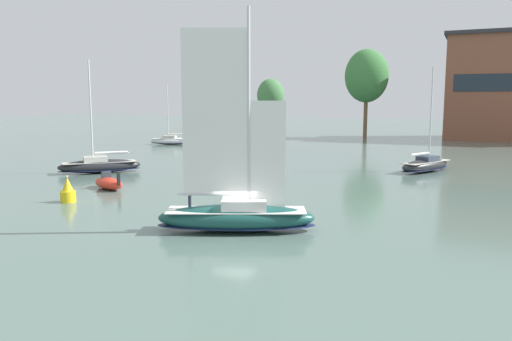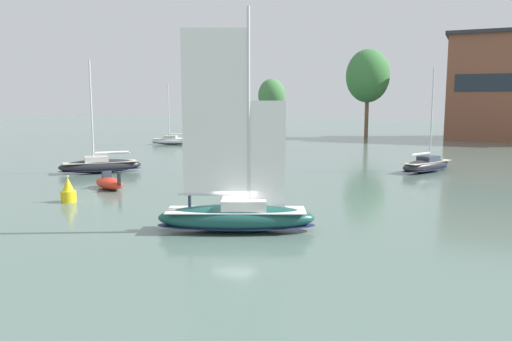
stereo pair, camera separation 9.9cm
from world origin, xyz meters
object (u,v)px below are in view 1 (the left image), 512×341
(sailboat_moored_mid_channel, at_px, (172,141))
(sailboat_moored_far_slip, at_px, (100,165))
(tree_shore_right, at_px, (271,96))
(channel_buoy, at_px, (68,192))
(motor_tender, at_px, (109,183))
(sailboat_moored_near_marina, at_px, (425,165))
(sailboat_main, at_px, (237,214))
(tree_shore_center, at_px, (367,76))

(sailboat_moored_mid_channel, xyz_separation_m, sailboat_moored_far_slip, (12.57, -33.47, 0.09))
(tree_shore_right, relative_size, channel_buoy, 6.10)
(motor_tender, bearing_deg, sailboat_moored_mid_channel, 116.32)
(channel_buoy, bearing_deg, sailboat_moored_near_marina, 50.57)
(motor_tender, height_order, channel_buoy, channel_buoy)
(sailboat_moored_mid_channel, distance_m, sailboat_moored_far_slip, 35.75)
(sailboat_main, relative_size, sailboat_moored_near_marina, 1.15)
(tree_shore_right, height_order, sailboat_moored_near_marina, tree_shore_right)
(sailboat_main, bearing_deg, tree_shore_center, 96.12)
(sailboat_moored_mid_channel, relative_size, channel_buoy, 5.15)
(tree_shore_right, xyz_separation_m, sailboat_moored_far_slip, (6.46, -66.16, -8.31))
(sailboat_moored_far_slip, height_order, channel_buoy, sailboat_moored_far_slip)
(sailboat_main, distance_m, sailboat_moored_mid_channel, 62.40)
(sailboat_moored_far_slip, distance_m, motor_tender, 11.06)
(sailboat_moored_near_marina, relative_size, sailboat_moored_far_slip, 0.94)
(tree_shore_right, bearing_deg, sailboat_moored_mid_channel, -100.59)
(tree_shore_right, distance_m, motor_tender, 75.81)
(tree_shore_right, relative_size, sailboat_main, 0.97)
(tree_shore_right, xyz_separation_m, sailboat_main, (31.49, -82.49, -8.08))
(sailboat_main, height_order, sailboat_moored_far_slip, sailboat_main)
(sailboat_moored_near_marina, height_order, motor_tender, sailboat_moored_near_marina)
(tree_shore_right, bearing_deg, sailboat_main, -69.11)
(tree_shore_right, xyz_separation_m, sailboat_moored_near_marina, (39.66, -50.41, -8.36))
(tree_shore_center, bearing_deg, sailboat_moored_near_marina, -70.67)
(tree_shore_center, relative_size, sailboat_moored_mid_channel, 1.70)
(tree_shore_center, relative_size, tree_shore_right, 1.43)
(sailboat_moored_mid_channel, bearing_deg, sailboat_moored_near_marina, -21.16)
(tree_shore_center, distance_m, sailboat_moored_near_marina, 52.00)
(tree_shore_right, height_order, sailboat_moored_mid_channel, tree_shore_right)
(channel_buoy, bearing_deg, sailboat_moored_mid_channel, 114.40)
(tree_shore_right, distance_m, channel_buoy, 81.86)
(motor_tender, xyz_separation_m, channel_buoy, (1.04, -6.03, 0.31))
(sailboat_main, relative_size, motor_tender, 2.87)
(tree_shore_right, xyz_separation_m, sailboat_moored_mid_channel, (-6.11, -32.69, -8.40))
(tree_shore_center, relative_size, sailboat_moored_far_slip, 1.51)
(tree_shore_right, bearing_deg, motor_tender, -79.05)
(tree_shore_right, xyz_separation_m, channel_buoy, (15.34, -79.98, -8.30))
(sailboat_main, distance_m, sailboat_moored_far_slip, 29.89)
(sailboat_moored_mid_channel, bearing_deg, sailboat_moored_far_slip, -69.41)
(sailboat_moored_far_slip, bearing_deg, tree_shore_center, 75.44)
(tree_shore_center, bearing_deg, channel_buoy, -95.61)
(sailboat_main, height_order, sailboat_moored_mid_channel, sailboat_main)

